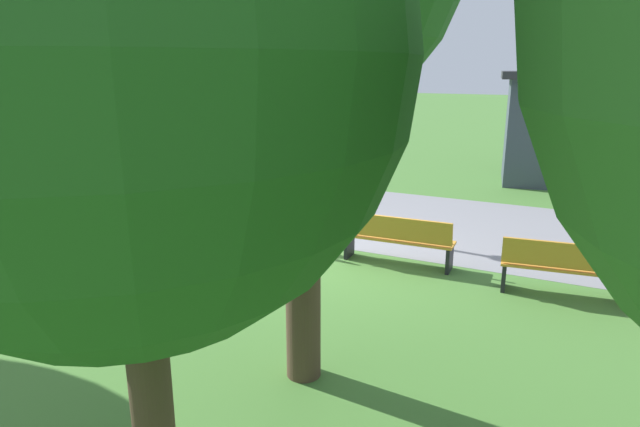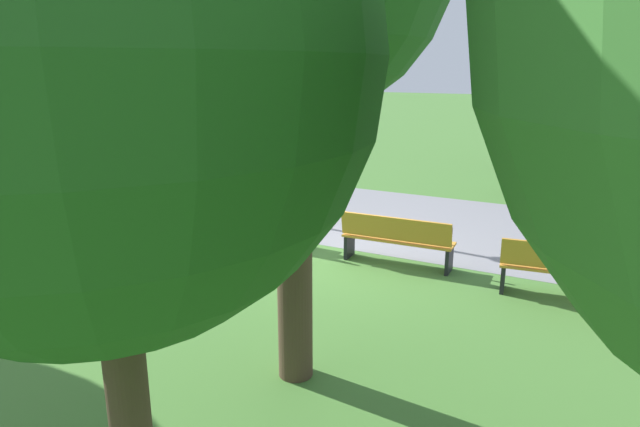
% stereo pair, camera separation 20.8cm
% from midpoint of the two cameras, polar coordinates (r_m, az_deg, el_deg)
% --- Properties ---
extents(ground_plane, '(120.00, 120.00, 0.00)m').
position_cam_midpoint_polar(ground_plane, '(9.95, 0.19, -4.03)').
color(ground_plane, '#477A33').
extents(path_paving, '(28.03, 4.85, 0.01)m').
position_cam_midpoint_polar(path_paving, '(12.34, 5.75, -0.28)').
color(path_paving, gray).
rests_on(path_paving, ground).
extents(bench_0, '(1.94, 0.84, 0.89)m').
position_cam_midpoint_polar(bench_0, '(13.55, -27.50, 1.52)').
color(bench_0, orange).
rests_on(bench_0, ground).
extents(bench_1, '(1.92, 0.69, 0.89)m').
position_cam_midpoint_polar(bench_1, '(11.84, -18.19, 0.74)').
color(bench_1, orange).
rests_on(bench_1, ground).
extents(bench_2, '(1.90, 0.55, 0.89)m').
position_cam_midpoint_polar(bench_2, '(10.36, -6.70, -0.59)').
color(bench_2, orange).
rests_on(bench_2, ground).
extents(bench_3, '(1.90, 0.55, 0.89)m').
position_cam_midpoint_polar(bench_3, '(9.23, 7.42, -2.59)').
color(bench_3, orange).
rests_on(bench_3, ground).
extents(bench_4, '(1.92, 0.69, 0.89)m').
position_cam_midpoint_polar(bench_4, '(8.60, 24.04, -5.18)').
color(bench_4, orange).
rests_on(bench_4, ground).
extents(person_seated, '(0.33, 0.53, 1.20)m').
position_cam_midpoint_polar(person_seated, '(10.39, -5.93, 0.38)').
color(person_seated, black).
rests_on(person_seated, ground).
extents(tree_4, '(2.92, 2.92, 4.78)m').
position_cam_midpoint_polar(tree_4, '(2.96, -22.17, 14.75)').
color(tree_4, '#4C3828').
rests_on(tree_4, ground).
extents(lamp_post, '(0.32, 0.32, 4.25)m').
position_cam_midpoint_polar(lamp_post, '(12.02, -8.41, 13.39)').
color(lamp_post, black).
rests_on(lamp_post, ground).
extents(trash_bin, '(0.42, 0.42, 0.93)m').
position_cam_midpoint_polar(trash_bin, '(15.33, -30.56, 2.49)').
color(trash_bin, '#2D512D').
rests_on(trash_bin, ground).
extents(kiosk, '(3.57, 3.16, 3.14)m').
position_cam_midpoint_polar(kiosk, '(16.89, 23.19, 8.31)').
color(kiosk, '#38424C').
rests_on(kiosk, ground).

